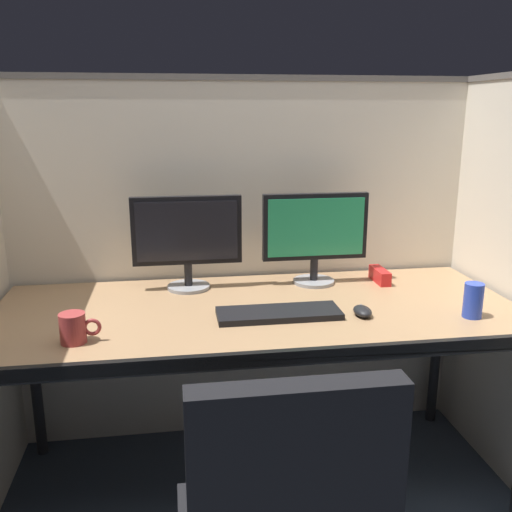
{
  "coord_description": "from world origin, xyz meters",
  "views": [
    {
      "loc": [
        -0.3,
        -1.59,
        1.44
      ],
      "look_at": [
        0.0,
        0.35,
        0.92
      ],
      "focal_mm": 39.13,
      "sensor_mm": 36.0,
      "label": 1
    }
  ],
  "objects_px": {
    "soda_can": "(473,300)",
    "coffee_mug": "(74,328)",
    "keyboard_main": "(279,313)",
    "red_stapler": "(380,275)",
    "monitor_left": "(187,236)",
    "monitor_right": "(315,232)",
    "computer_mouse": "(362,311)",
    "desk": "(259,321)"
  },
  "relations": [
    {
      "from": "soda_can",
      "to": "coffee_mug",
      "type": "xyz_separation_m",
      "value": [
        -1.33,
        -0.02,
        -0.01
      ]
    },
    {
      "from": "desk",
      "to": "soda_can",
      "type": "height_order",
      "value": "soda_can"
    },
    {
      "from": "red_stapler",
      "to": "keyboard_main",
      "type": "bearing_deg",
      "value": -146.03
    },
    {
      "from": "monitor_left",
      "to": "soda_can",
      "type": "relative_size",
      "value": 3.52
    },
    {
      "from": "keyboard_main",
      "to": "red_stapler",
      "type": "height_order",
      "value": "red_stapler"
    },
    {
      "from": "monitor_right",
      "to": "desk",
      "type": "bearing_deg",
      "value": -135.71
    },
    {
      "from": "keyboard_main",
      "to": "coffee_mug",
      "type": "relative_size",
      "value": 3.41
    },
    {
      "from": "computer_mouse",
      "to": "soda_can",
      "type": "relative_size",
      "value": 0.79
    },
    {
      "from": "monitor_left",
      "to": "red_stapler",
      "type": "height_order",
      "value": "monitor_left"
    },
    {
      "from": "red_stapler",
      "to": "coffee_mug",
      "type": "distance_m",
      "value": 1.25
    },
    {
      "from": "computer_mouse",
      "to": "red_stapler",
      "type": "xyz_separation_m",
      "value": [
        0.2,
        0.37,
        0.01
      ]
    },
    {
      "from": "keyboard_main",
      "to": "coffee_mug",
      "type": "bearing_deg",
      "value": -169.24
    },
    {
      "from": "red_stapler",
      "to": "coffee_mug",
      "type": "bearing_deg",
      "value": -158.4
    },
    {
      "from": "keyboard_main",
      "to": "soda_can",
      "type": "height_order",
      "value": "soda_can"
    },
    {
      "from": "monitor_right",
      "to": "red_stapler",
      "type": "bearing_deg",
      "value": -5.26
    },
    {
      "from": "coffee_mug",
      "to": "monitor_left",
      "type": "bearing_deg",
      "value": 53.1
    },
    {
      "from": "monitor_left",
      "to": "soda_can",
      "type": "distance_m",
      "value": 1.08
    },
    {
      "from": "monitor_right",
      "to": "computer_mouse",
      "type": "bearing_deg",
      "value": -79.58
    },
    {
      "from": "red_stapler",
      "to": "monitor_right",
      "type": "bearing_deg",
      "value": 174.74
    },
    {
      "from": "soda_can",
      "to": "red_stapler",
      "type": "bearing_deg",
      "value": 110.92
    },
    {
      "from": "monitor_left",
      "to": "keyboard_main",
      "type": "relative_size",
      "value": 1.0
    },
    {
      "from": "monitor_right",
      "to": "red_stapler",
      "type": "xyz_separation_m",
      "value": [
        0.28,
        -0.03,
        -0.19
      ]
    },
    {
      "from": "monitor_left",
      "to": "coffee_mug",
      "type": "xyz_separation_m",
      "value": [
        -0.37,
        -0.49,
        -0.17
      ]
    },
    {
      "from": "monitor_left",
      "to": "computer_mouse",
      "type": "bearing_deg",
      "value": -34.16
    },
    {
      "from": "desk",
      "to": "coffee_mug",
      "type": "bearing_deg",
      "value": -160.38
    },
    {
      "from": "soda_can",
      "to": "coffee_mug",
      "type": "distance_m",
      "value": 1.33
    },
    {
      "from": "soda_can",
      "to": "coffee_mug",
      "type": "relative_size",
      "value": 0.97
    },
    {
      "from": "keyboard_main",
      "to": "red_stapler",
      "type": "relative_size",
      "value": 2.87
    },
    {
      "from": "keyboard_main",
      "to": "soda_can",
      "type": "bearing_deg",
      "value": -9.2
    },
    {
      "from": "coffee_mug",
      "to": "keyboard_main",
      "type": "bearing_deg",
      "value": 10.76
    },
    {
      "from": "keyboard_main",
      "to": "coffee_mug",
      "type": "xyz_separation_m",
      "value": [
        -0.67,
        -0.13,
        0.04
      ]
    },
    {
      "from": "monitor_left",
      "to": "red_stapler",
      "type": "bearing_deg",
      "value": -2.11
    },
    {
      "from": "keyboard_main",
      "to": "red_stapler",
      "type": "xyz_separation_m",
      "value": [
        0.49,
        0.33,
        0.02
      ]
    },
    {
      "from": "computer_mouse",
      "to": "soda_can",
      "type": "height_order",
      "value": "soda_can"
    },
    {
      "from": "coffee_mug",
      "to": "red_stapler",
      "type": "bearing_deg",
      "value": 21.6
    },
    {
      "from": "keyboard_main",
      "to": "computer_mouse",
      "type": "bearing_deg",
      "value": -7.54
    },
    {
      "from": "monitor_left",
      "to": "monitor_right",
      "type": "height_order",
      "value": "same"
    },
    {
      "from": "monitor_right",
      "to": "soda_can",
      "type": "height_order",
      "value": "monitor_right"
    },
    {
      "from": "monitor_left",
      "to": "monitor_right",
      "type": "bearing_deg",
      "value": -0.42
    },
    {
      "from": "computer_mouse",
      "to": "desk",
      "type": "bearing_deg",
      "value": 159.61
    },
    {
      "from": "desk",
      "to": "computer_mouse",
      "type": "xyz_separation_m",
      "value": [
        0.35,
        -0.13,
        0.07
      ]
    },
    {
      "from": "desk",
      "to": "monitor_left",
      "type": "height_order",
      "value": "monitor_left"
    }
  ]
}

